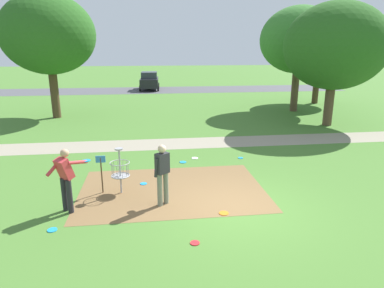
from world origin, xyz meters
TOP-DOWN VIEW (x-y plane):
  - ground_plane at (0.00, 0.00)m, footprint 160.00×160.00m
  - dirt_tee_pad at (-1.61, 1.46)m, footprint 5.55×3.83m
  - disc_golf_basket at (-3.19, 1.43)m, footprint 0.98×0.58m
  - player_foreground_watching at (-1.93, 0.49)m, footprint 0.47×0.45m
  - player_throwing at (-4.42, 0.39)m, footprint 1.04×0.70m
  - frisbee_near_basket at (-1.02, 3.98)m, footprint 0.26×0.26m
  - frisbee_by_tee at (-4.61, -0.57)m, footprint 0.23×0.23m
  - frisbee_mid_grass at (-1.33, -1.57)m, footprint 0.21×0.21m
  - frisbee_far_left at (-0.39, -0.27)m, footprint 0.25×0.25m
  - frisbee_far_right at (-0.50, 4.40)m, footprint 0.26×0.26m
  - frisbee_scattered_a at (1.29, 4.20)m, footprint 0.20×0.20m
  - frisbee_scattered_b at (-2.48, 2.03)m, footprint 0.22×0.22m
  - tree_near_left at (-7.92, 13.65)m, footprint 5.45×5.45m
  - tree_near_right at (7.71, 9.42)m, footprint 5.39×5.39m
  - tree_mid_left at (10.80, 17.01)m, footprint 4.54×4.54m
  - tree_mid_center at (7.70, 13.93)m, footprint 5.06×5.06m
  - parking_lot_strip at (0.00, 27.46)m, footprint 36.00×6.00m
  - parked_car_leftmost at (-2.01, 27.84)m, footprint 2.13×4.28m
  - gravel_path at (0.00, 6.64)m, footprint 40.00×1.83m

SIDE VIEW (x-z plane):
  - ground_plane at x=0.00m, z-range 0.00..0.00m
  - gravel_path at x=0.00m, z-range 0.00..0.00m
  - parking_lot_strip at x=0.00m, z-range 0.00..0.01m
  - dirt_tee_pad at x=-1.61m, z-range 0.00..0.01m
  - frisbee_near_basket at x=-1.02m, z-range 0.00..0.02m
  - frisbee_by_tee at x=-4.61m, z-range 0.00..0.02m
  - frisbee_mid_grass at x=-1.33m, z-range 0.00..0.02m
  - frisbee_far_left at x=-0.39m, z-range 0.00..0.02m
  - frisbee_far_right at x=-0.50m, z-range 0.00..0.02m
  - frisbee_scattered_a at x=1.29m, z-range 0.00..0.02m
  - frisbee_scattered_b at x=-2.48m, z-range 0.00..0.02m
  - disc_golf_basket at x=-3.19m, z-range 0.06..1.45m
  - parked_car_leftmost at x=-2.01m, z-range 0.00..1.84m
  - player_foreground_watching at x=-1.93m, z-range 0.11..1.82m
  - player_throwing at x=-4.42m, z-range 0.13..1.84m
  - tree_near_right at x=7.71m, z-range 0.98..7.55m
  - tree_mid_left at x=10.80m, z-range 1.19..7.47m
  - tree_mid_center at x=7.70m, z-range 1.26..8.11m
  - tree_near_left at x=-7.92m, z-range 1.30..8.58m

